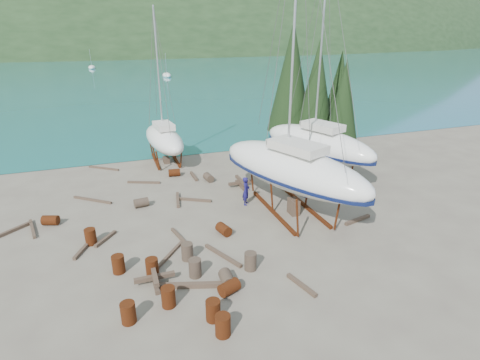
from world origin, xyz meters
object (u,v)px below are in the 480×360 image
object	(u,v)px
small_sailboat_shore	(164,139)
worker	(246,191)
large_sailboat_near	(292,168)
large_sailboat_far	(318,143)

from	to	relation	value
small_sailboat_shore	worker	bearing A→B (deg)	-78.17
large_sailboat_near	worker	size ratio (longest dim) A/B	9.37
large_sailboat_near	worker	xyz separation A→B (m)	(-2.27, 1.76, -1.90)
large_sailboat_far	small_sailboat_shore	bearing A→B (deg)	125.26
worker	small_sailboat_shore	bearing A→B (deg)	50.91
large_sailboat_near	large_sailboat_far	size ratio (longest dim) A/B	1.10
worker	large_sailboat_far	bearing A→B (deg)	-33.21
large_sailboat_near	small_sailboat_shore	bearing A→B (deg)	93.83
small_sailboat_shore	worker	world-z (taller)	small_sailboat_shore
large_sailboat_near	small_sailboat_shore	world-z (taller)	large_sailboat_near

